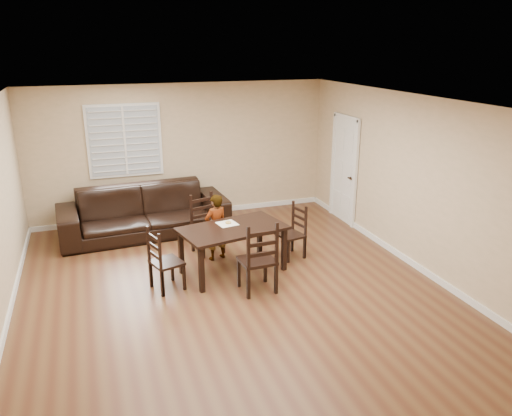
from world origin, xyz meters
The scene contains 11 objects.
ground centered at (0.00, 0.00, 0.00)m, with size 7.00×7.00×0.00m, color brown.
room centered at (0.04, 0.18, 1.81)m, with size 6.04×7.04×2.72m.
dining_table centered at (0.19, 0.59, 0.66)m, with size 1.74×1.21×0.74m.
chair_near centered at (-0.03, 1.58, 0.46)m, with size 0.56×0.53×1.01m.
chair_far centered at (0.35, -0.25, 0.49)m, with size 0.51×0.48×1.09m.
chair_left centered at (-0.98, 0.33, 0.43)m, with size 0.51×0.53×0.96m.
chair_right centered at (1.37, 0.85, 0.41)m, with size 0.46×0.48×0.91m.
child centered at (0.07, 1.16, 0.56)m, with size 0.41×0.27×1.12m, color gray.
napkin centered at (0.16, 0.77, 0.75)m, with size 0.29×0.29×0.00m, color beige.
donut centered at (0.17, 0.77, 0.77)m, with size 0.10×0.10×0.03m.
sofa centered at (-0.91, 2.69, 0.45)m, with size 3.05×1.19×0.89m, color black.
Camera 1 is at (-1.80, -6.29, 3.44)m, focal length 35.00 mm.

